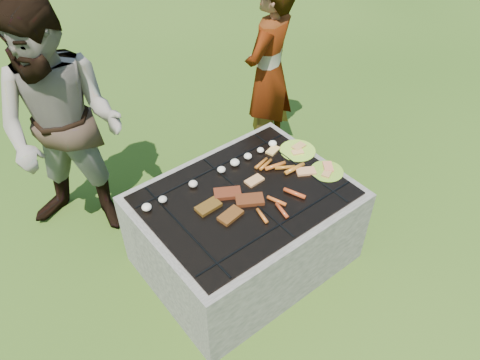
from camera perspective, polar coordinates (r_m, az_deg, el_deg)
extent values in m
plane|color=#254310|center=(3.34, 0.54, -9.41)|extent=(60.00, 60.00, 0.00)
cube|color=#A8A195|center=(3.35, -3.84, -1.86)|extent=(1.30, 0.18, 0.60)
cube|color=gray|center=(2.92, 5.71, -10.61)|extent=(1.30, 0.18, 0.60)
cube|color=#9C948A|center=(2.92, -8.17, -10.98)|extent=(0.18, 0.64, 0.60)
cube|color=gray|center=(3.39, 7.97, -1.53)|extent=(0.18, 0.64, 0.60)
cube|color=black|center=(3.16, 0.57, -6.69)|extent=(0.94, 0.64, 0.48)
sphere|color=#FF5914|center=(3.00, 0.60, -3.91)|extent=(0.10, 0.10, 0.10)
cube|color=black|center=(2.90, 0.62, -1.90)|extent=(1.20, 0.90, 0.01)
cylinder|color=black|center=(2.72, -6.83, -5.89)|extent=(0.01, 0.88, 0.01)
cylinder|color=black|center=(2.89, 0.62, -1.82)|extent=(0.01, 0.88, 0.01)
cylinder|color=black|center=(3.12, 7.06, 1.75)|extent=(0.01, 0.88, 0.01)
cylinder|color=black|center=(2.73, 4.86, -5.46)|extent=(1.18, 0.01, 0.01)
cylinder|color=black|center=(3.08, -3.12, 1.41)|extent=(1.18, 0.01, 0.01)
ellipsoid|color=white|center=(2.84, -11.31, -3.27)|extent=(0.06, 0.06, 0.04)
ellipsoid|color=beige|center=(2.87, -9.40, -2.34)|extent=(0.05, 0.05, 0.04)
ellipsoid|color=beige|center=(2.95, -5.74, -0.46)|extent=(0.06, 0.06, 0.04)
ellipsoid|color=#F2E3CD|center=(3.04, -2.28, 1.28)|extent=(0.06, 0.06, 0.04)
ellipsoid|color=beige|center=(3.09, -0.63, 2.16)|extent=(0.06, 0.06, 0.04)
ellipsoid|color=white|center=(3.15, 0.97, 2.92)|extent=(0.05, 0.05, 0.04)
ellipsoid|color=white|center=(3.20, 2.51, 3.66)|extent=(0.05, 0.05, 0.03)
ellipsoid|color=white|center=(3.26, 4.01, 4.46)|extent=(0.06, 0.06, 0.04)
cube|color=#8E5E19|center=(2.81, -3.88, -3.26)|extent=(0.15, 0.09, 0.02)
cube|color=maroon|center=(2.88, -1.53, -1.62)|extent=(0.19, 0.17, 0.02)
cube|color=#92521A|center=(2.75, -1.16, -4.34)|extent=(0.16, 0.11, 0.02)
cube|color=brown|center=(2.84, 1.19, -2.43)|extent=(0.20, 0.17, 0.03)
cylinder|color=#BF7E1F|center=(3.09, 3.14, 1.87)|extent=(0.13, 0.05, 0.02)
cylinder|color=orange|center=(3.08, 4.31, 1.73)|extent=(0.15, 0.06, 0.03)
cylinder|color=orange|center=(3.08, 5.49, 1.53)|extent=(0.12, 0.09, 0.02)
cylinder|color=orange|center=(3.07, 6.67, 1.39)|extent=(0.16, 0.04, 0.03)
cylinder|color=orange|center=(2.84, 4.50, -2.55)|extent=(0.06, 0.13, 0.02)
cylinder|color=#BB511E|center=(2.90, 6.67, -1.62)|extent=(0.08, 0.15, 0.03)
cylinder|color=orange|center=(2.75, 2.72, -4.39)|extent=(0.05, 0.12, 0.02)
cylinder|color=#CC4421|center=(2.79, 5.13, -3.72)|extent=(0.05, 0.13, 0.02)
cylinder|color=#BF7E1F|center=(3.10, 2.60, 2.04)|extent=(0.13, 0.05, 0.02)
cube|color=#E1C173|center=(2.98, 1.77, -0.06)|extent=(0.12, 0.07, 0.02)
cube|color=#E5C575|center=(3.07, 8.03, 1.06)|extent=(0.14, 0.13, 0.02)
cube|color=#FADE80|center=(3.22, 4.05, 3.64)|extent=(0.12, 0.09, 0.01)
cylinder|color=#BADE35|center=(3.25, 7.03, 3.52)|extent=(0.29, 0.29, 0.02)
cube|color=#EBD878|center=(3.22, 7.03, 3.39)|extent=(0.09, 0.08, 0.01)
cube|color=tan|center=(3.27, 7.19, 4.09)|extent=(0.10, 0.07, 0.02)
cylinder|color=#9BC82F|center=(3.11, 10.53, 1.00)|extent=(0.25, 0.25, 0.01)
cube|color=tan|center=(3.08, 10.57, 0.85)|extent=(0.10, 0.08, 0.01)
cube|color=tan|center=(3.13, 10.68, 1.62)|extent=(0.10, 0.11, 0.02)
imported|color=gray|center=(3.82, 3.51, 12.84)|extent=(0.65, 0.54, 1.51)
imported|color=#A49588|center=(3.20, -20.74, 5.80)|extent=(1.05, 1.05, 1.72)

